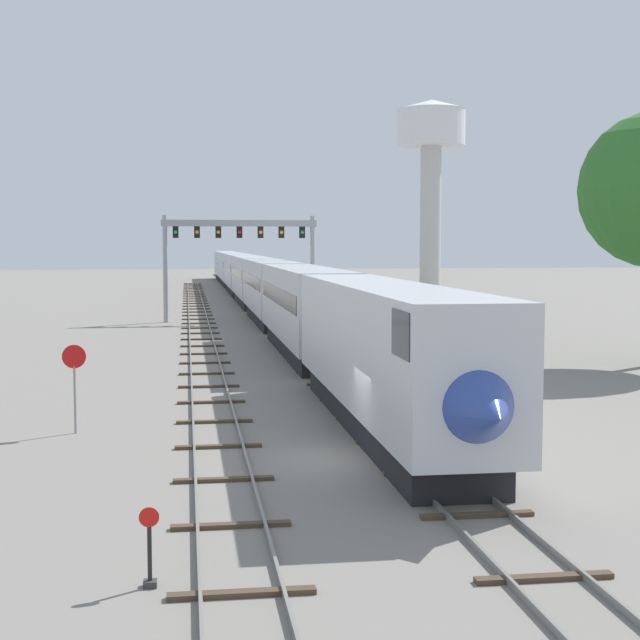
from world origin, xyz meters
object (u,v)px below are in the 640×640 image
object	(u,v)px
passenger_train	(251,279)
stop_sign	(74,376)
water_tower	(431,146)
signal_gantry	(240,243)
switch_stand	(150,559)

from	to	relation	value
passenger_train	stop_sign	xyz separation A→B (m)	(-10.00, -62.93, -0.74)
passenger_train	water_tower	world-z (taller)	water_tower
signal_gantry	switch_stand	world-z (taller)	signal_gantry
signal_gantry	water_tower	size ratio (longest dim) A/B	0.51
passenger_train	signal_gantry	xyz separation A→B (m)	(-2.25, -19.94, 3.52)
passenger_train	stop_sign	distance (m)	63.72
signal_gantry	switch_stand	distance (m)	57.67
signal_gantry	stop_sign	bearing A→B (deg)	-100.22
signal_gantry	stop_sign	distance (m)	43.89
stop_sign	signal_gantry	bearing A→B (deg)	79.78
stop_sign	passenger_train	bearing A→B (deg)	80.97
stop_sign	water_tower	bearing A→B (deg)	68.03
switch_stand	stop_sign	world-z (taller)	stop_sign
water_tower	switch_stand	distance (m)	104.13
signal_gantry	water_tower	world-z (taller)	water_tower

